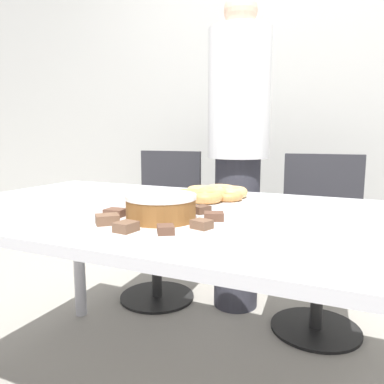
{
  "coord_description": "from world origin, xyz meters",
  "views": [
    {
      "loc": [
        0.44,
        -1.08,
        0.97
      ],
      "look_at": [
        -0.05,
        0.01,
        0.78
      ],
      "focal_mm": 35.0,
      "sensor_mm": 36.0,
      "label": 1
    }
  ],
  "objects_px": {
    "plate_cake": "(161,222)",
    "napkin": "(83,194)",
    "office_chair_right": "(320,248)",
    "plate_donuts": "(215,199)",
    "office_chair_left": "(161,229)",
    "person_standing": "(238,149)",
    "frosted_cake": "(161,207)"
  },
  "relations": [
    {
      "from": "person_standing",
      "to": "plate_cake",
      "type": "bearing_deg",
      "value": -83.67
    },
    {
      "from": "office_chair_right",
      "to": "napkin",
      "type": "xyz_separation_m",
      "value": [
        -0.87,
        -0.71,
        0.32
      ]
    },
    {
      "from": "office_chair_left",
      "to": "frosted_cake",
      "type": "distance_m",
      "value": 1.23
    },
    {
      "from": "office_chair_left",
      "to": "office_chair_right",
      "type": "xyz_separation_m",
      "value": [
        0.91,
        -0.0,
        0.0
      ]
    },
    {
      "from": "frosted_cake",
      "to": "napkin",
      "type": "bearing_deg",
      "value": 149.84
    },
    {
      "from": "frosted_cake",
      "to": "plate_cake",
      "type": "bearing_deg",
      "value": -90.0
    },
    {
      "from": "office_chair_left",
      "to": "plate_donuts",
      "type": "bearing_deg",
      "value": -49.69
    },
    {
      "from": "frosted_cake",
      "to": "napkin",
      "type": "distance_m",
      "value": 0.63
    },
    {
      "from": "person_standing",
      "to": "napkin",
      "type": "bearing_deg",
      "value": -118.98
    },
    {
      "from": "plate_cake",
      "to": "plate_donuts",
      "type": "bearing_deg",
      "value": 89.69
    },
    {
      "from": "plate_cake",
      "to": "napkin",
      "type": "xyz_separation_m",
      "value": [
        -0.54,
        0.31,
        -0.0
      ]
    },
    {
      "from": "person_standing",
      "to": "office_chair_left",
      "type": "bearing_deg",
      "value": -173.89
    },
    {
      "from": "office_chair_left",
      "to": "frosted_cake",
      "type": "relative_size",
      "value": 4.45
    },
    {
      "from": "person_standing",
      "to": "frosted_cake",
      "type": "height_order",
      "value": "person_standing"
    },
    {
      "from": "person_standing",
      "to": "napkin",
      "type": "xyz_separation_m",
      "value": [
        -0.42,
        -0.76,
        -0.17
      ]
    },
    {
      "from": "person_standing",
      "to": "office_chair_left",
      "type": "height_order",
      "value": "person_standing"
    },
    {
      "from": "napkin",
      "to": "plate_donuts",
      "type": "bearing_deg",
      "value": 9.89
    },
    {
      "from": "office_chair_left",
      "to": "plate_donuts",
      "type": "distance_m",
      "value": 0.91
    },
    {
      "from": "office_chair_left",
      "to": "person_standing",
      "type": "bearing_deg",
      "value": 3.23
    },
    {
      "from": "office_chair_right",
      "to": "plate_donuts",
      "type": "bearing_deg",
      "value": -123.33
    },
    {
      "from": "person_standing",
      "to": "office_chair_right",
      "type": "height_order",
      "value": "person_standing"
    },
    {
      "from": "office_chair_right",
      "to": "napkin",
      "type": "bearing_deg",
      "value": -146.08
    },
    {
      "from": "office_chair_right",
      "to": "napkin",
      "type": "distance_m",
      "value": 1.17
    },
    {
      "from": "plate_cake",
      "to": "frosted_cake",
      "type": "relative_size",
      "value": 2.0
    },
    {
      "from": "office_chair_right",
      "to": "office_chair_left",
      "type": "bearing_deg",
      "value": 174.65
    },
    {
      "from": "person_standing",
      "to": "office_chair_left",
      "type": "xyz_separation_m",
      "value": [
        -0.46,
        -0.05,
        -0.49
      ]
    },
    {
      "from": "plate_donuts",
      "to": "napkin",
      "type": "height_order",
      "value": "plate_donuts"
    },
    {
      "from": "plate_donuts",
      "to": "plate_cake",
      "type": "bearing_deg",
      "value": -90.31
    },
    {
      "from": "plate_cake",
      "to": "office_chair_left",
      "type": "bearing_deg",
      "value": 119.36
    },
    {
      "from": "plate_cake",
      "to": "plate_donuts",
      "type": "xyz_separation_m",
      "value": [
        0.0,
        0.41,
        0.0
      ]
    },
    {
      "from": "person_standing",
      "to": "office_chair_right",
      "type": "xyz_separation_m",
      "value": [
        0.45,
        -0.05,
        -0.49
      ]
    },
    {
      "from": "plate_donuts",
      "to": "napkin",
      "type": "bearing_deg",
      "value": -170.11
    }
  ]
}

